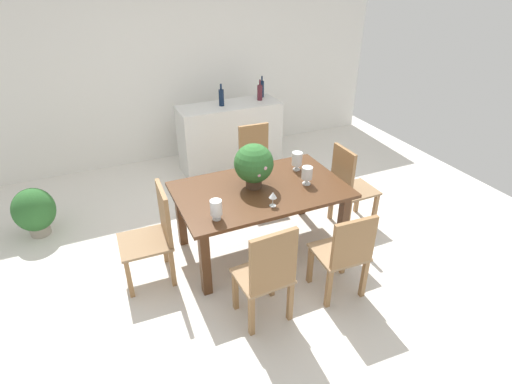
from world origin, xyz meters
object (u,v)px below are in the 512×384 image
at_px(chair_far_right, 256,161).
at_px(kitchen_counter, 230,137).
at_px(flower_centerpiece, 254,164).
at_px(wine_bottle_amber, 262,89).
at_px(dining_table, 261,197).
at_px(wine_bottle_green, 260,92).
at_px(crystal_vase_left, 216,208).
at_px(wine_glass, 273,196).
at_px(chair_foot_end, 349,185).
at_px(potted_plant_floor, 34,211).
at_px(chair_near_right, 345,252).
at_px(chair_head_end, 155,231).
at_px(crystal_vase_center_near, 297,159).
at_px(chair_near_left, 268,273).
at_px(crystal_vase_right, 307,174).
at_px(wine_bottle_clear, 221,97).

bearing_deg(chair_far_right, kitchen_counter, 91.00).
xyz_separation_m(flower_centerpiece, wine_bottle_amber, (1.05, 2.08, 0.10)).
bearing_deg(kitchen_counter, wine_bottle_amber, 13.04).
height_order(dining_table, wine_bottle_green, wine_bottle_green).
bearing_deg(crystal_vase_left, wine_glass, -0.41).
bearing_deg(flower_centerpiece, crystal_vase_left, -143.31).
distance_m(chair_foot_end, potted_plant_floor, 3.56).
relative_size(chair_near_right, wine_glass, 6.08).
bearing_deg(chair_near_right, chair_head_end, -30.13).
bearing_deg(flower_centerpiece, dining_table, -48.70).
distance_m(crystal_vase_left, wine_bottle_green, 2.81).
xyz_separation_m(crystal_vase_center_near, wine_bottle_amber, (0.47, 1.92, 0.23)).
xyz_separation_m(crystal_vase_left, wine_glass, (0.56, -0.00, -0.00)).
relative_size(chair_far_right, potted_plant_floor, 1.73).
bearing_deg(wine_bottle_amber, chair_near_right, -101.31).
distance_m(chair_near_left, chair_near_right, 0.76).
distance_m(chair_head_end, crystal_vase_center_near, 1.68).
relative_size(crystal_vase_right, wine_glass, 1.30).
distance_m(chair_head_end, wine_bottle_amber, 3.05).
bearing_deg(chair_foot_end, chair_near_right, 143.15).
bearing_deg(crystal_vase_left, wine_bottle_green, 57.48).
xyz_separation_m(crystal_vase_left, kitchen_counter, (1.02, 2.35, -0.38)).
relative_size(chair_foot_end, flower_centerpiece, 2.16).
relative_size(chair_near_left, wine_bottle_clear, 3.25).
distance_m(chair_foot_end, crystal_vase_left, 1.76).
relative_size(chair_near_left, potted_plant_floor, 1.71).
bearing_deg(wine_glass, chair_foot_end, 17.10).
bearing_deg(dining_table, crystal_vase_right, -13.44).
bearing_deg(crystal_vase_center_near, wine_glass, -135.25).
bearing_deg(crystal_vase_right, potted_plant_floor, 152.74).
distance_m(flower_centerpiece, wine_bottle_amber, 2.33).
distance_m(dining_table, wine_bottle_clear, 2.08).
distance_m(crystal_vase_left, wine_bottle_amber, 2.96).
height_order(chair_far_right, crystal_vase_right, chair_far_right).
bearing_deg(chair_near_right, crystal_vase_left, -29.64).
bearing_deg(crystal_vase_center_near, chair_far_right, 100.59).
bearing_deg(chair_head_end, wine_bottle_clear, 146.56).
height_order(dining_table, chair_far_right, chair_far_right).
bearing_deg(flower_centerpiece, crystal_vase_right, -18.07).
distance_m(chair_head_end, wine_bottle_green, 2.91).
bearing_deg(chair_near_left, wine_bottle_amber, -116.49).
distance_m(chair_head_end, chair_far_right, 1.79).
bearing_deg(kitchen_counter, dining_table, -102.03).
bearing_deg(chair_head_end, potted_plant_floor, -136.97).
distance_m(chair_foot_end, flower_centerpiece, 1.24).
bearing_deg(kitchen_counter, wine_glass, -101.13).
relative_size(crystal_vase_center_near, wine_bottle_green, 0.70).
bearing_deg(dining_table, crystal_vase_center_near, 21.91).
relative_size(crystal_vase_left, kitchen_counter, 0.13).
relative_size(crystal_vase_center_near, crystal_vase_right, 1.07).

